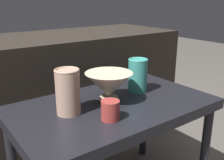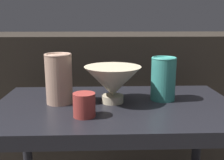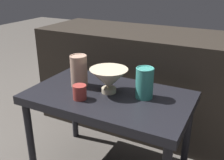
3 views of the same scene
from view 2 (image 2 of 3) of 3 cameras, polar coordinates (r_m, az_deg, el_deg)
table at (r=0.84m, az=0.75°, el=-8.52°), size 0.76×0.45×0.45m
couch_backdrop at (r=1.39m, az=-0.40°, el=-3.32°), size 1.42×0.50×0.64m
bowl at (r=0.82m, az=0.14°, el=-0.38°), size 0.18×0.18×0.12m
vase_textured_left at (r=0.83m, az=-11.49°, el=0.43°), size 0.08×0.08×0.16m
vase_colorful_right at (r=0.87m, az=11.10°, el=0.41°), size 0.08×0.08×0.14m
cup at (r=0.72m, az=-6.07°, el=-5.41°), size 0.06×0.06×0.07m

